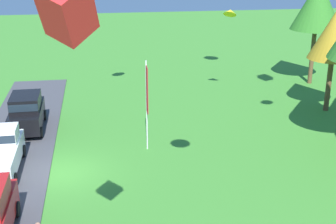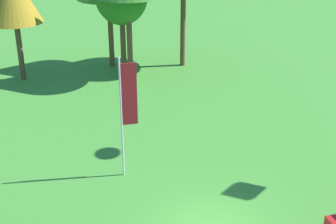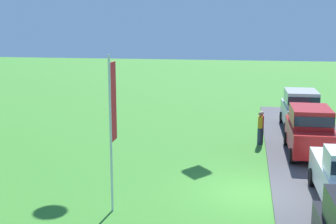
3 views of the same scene
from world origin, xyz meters
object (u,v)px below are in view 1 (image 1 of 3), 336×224
object	(u,v)px
kite_delta_mid_center	(230,12)
tree_right_of_center	(335,35)
car_suv_far_end	(26,111)
flag_banner	(147,96)
tree_center_back	(318,4)
car_pickup_near_entrance	(0,152)
kite_box_low_drifter	(67,9)

from	to	relation	value
kite_delta_mid_center	tree_right_of_center	bearing A→B (deg)	66.84
car_suv_far_end	flag_banner	bearing A→B (deg)	59.09
tree_right_of_center	kite_delta_mid_center	xyz separation A→B (m)	(-2.81, -6.57, 1.28)
flag_banner	tree_center_back	bearing A→B (deg)	127.46
car_suv_far_end	flag_banner	xyz separation A→B (m)	(4.32, 7.22, 2.03)
car_pickup_near_entrance	tree_right_of_center	xyz separation A→B (m)	(-6.34, 21.25, 4.33)
car_suv_far_end	car_pickup_near_entrance	distance (m)	5.75
tree_right_of_center	kite_box_low_drifter	world-z (taller)	kite_box_low_drifter
kite_box_low_drifter	tree_right_of_center	bearing A→B (deg)	138.32
car_suv_far_end	tree_right_of_center	xyz separation A→B (m)	(-0.62, 20.61, 4.14)
tree_center_back	kite_box_low_drifter	distance (m)	31.59
tree_center_back	tree_right_of_center	size ratio (longest dim) A/B	1.22
flag_banner	car_suv_far_end	bearing A→B (deg)	-120.91
kite_delta_mid_center	car_suv_far_end	bearing A→B (deg)	-76.25
car_suv_far_end	tree_center_back	xyz separation A→B (m)	(-7.37, 22.47, 5.34)
car_pickup_near_entrance	kite_box_low_drifter	distance (m)	15.82
car_suv_far_end	flag_banner	size ratio (longest dim) A/B	0.88
tree_center_back	kite_delta_mid_center	distance (m)	9.31
car_suv_far_end	flag_banner	distance (m)	8.65
tree_center_back	flag_banner	world-z (taller)	tree_center_back
car_pickup_near_entrance	tree_center_back	distance (m)	27.13
flag_banner	kite_box_low_drifter	xyz separation A→B (m)	(13.72, -3.23, 6.53)
tree_right_of_center	flag_banner	size ratio (longest dim) A/B	1.37
car_suv_far_end	kite_delta_mid_center	bearing A→B (deg)	103.75
kite_box_low_drifter	flag_banner	bearing A→B (deg)	166.76
car_pickup_near_entrance	tree_center_back	size ratio (longest dim) A/B	0.57
flag_banner	car_pickup_near_entrance	bearing A→B (deg)	-79.96
car_suv_far_end	tree_right_of_center	distance (m)	21.03
car_pickup_near_entrance	kite_box_low_drifter	bearing A→B (deg)	20.59
tree_center_back	kite_box_low_drifter	world-z (taller)	kite_box_low_drifter
kite_box_low_drifter	kite_delta_mid_center	bearing A→B (deg)	154.93
flag_banner	kite_delta_mid_center	xyz separation A→B (m)	(-7.76, 6.82, 3.39)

